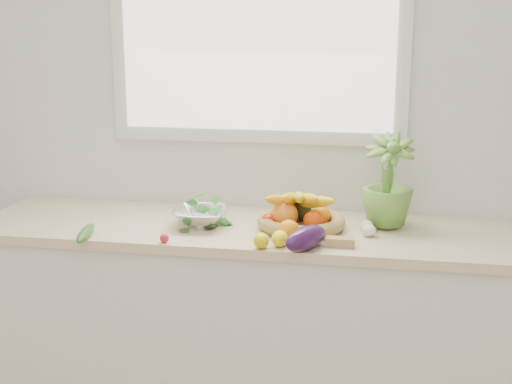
% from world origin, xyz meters
% --- Properties ---
extents(back_wall, '(4.50, 0.02, 2.70)m').
position_xyz_m(back_wall, '(0.00, 2.25, 1.35)').
color(back_wall, white).
rests_on(back_wall, ground).
extents(counter_cabinet, '(2.20, 0.58, 0.86)m').
position_xyz_m(counter_cabinet, '(0.00, 1.95, 0.43)').
color(counter_cabinet, silver).
rests_on(counter_cabinet, ground).
extents(countertop, '(2.24, 0.62, 0.04)m').
position_xyz_m(countertop, '(0.00, 1.95, 0.88)').
color(countertop, beige).
rests_on(countertop, counter_cabinet).
extents(window_frame, '(1.30, 0.03, 1.10)m').
position_xyz_m(window_frame, '(0.00, 2.23, 1.75)').
color(window_frame, white).
rests_on(window_frame, back_wall).
extents(window_pane, '(1.18, 0.01, 0.98)m').
position_xyz_m(window_pane, '(0.00, 2.21, 1.75)').
color(window_pane, white).
rests_on(window_pane, window_frame).
extents(orange_loose, '(0.11, 0.11, 0.08)m').
position_xyz_m(orange_loose, '(0.21, 1.78, 0.94)').
color(orange_loose, orange).
rests_on(orange_loose, countertop).
extents(lemon_a, '(0.06, 0.08, 0.06)m').
position_xyz_m(lemon_a, '(0.12, 1.67, 0.93)').
color(lemon_a, yellow).
rests_on(lemon_a, countertop).
extents(lemon_b, '(0.06, 0.08, 0.06)m').
position_xyz_m(lemon_b, '(0.18, 1.70, 0.93)').
color(lemon_b, yellow).
rests_on(lemon_b, countertop).
extents(lemon_c, '(0.09, 0.10, 0.06)m').
position_xyz_m(lemon_c, '(0.28, 1.70, 0.93)').
color(lemon_c, yellow).
rests_on(lemon_c, countertop).
extents(apple, '(0.08, 0.08, 0.07)m').
position_xyz_m(apple, '(0.11, 1.89, 0.94)').
color(apple, '#AC210D').
rests_on(apple, countertop).
extents(ginger, '(0.11, 0.05, 0.03)m').
position_xyz_m(ginger, '(0.41, 1.74, 0.92)').
color(ginger, tan).
rests_on(ginger, countertop).
extents(garlic_a, '(0.07, 0.07, 0.05)m').
position_xyz_m(garlic_a, '(0.51, 1.89, 0.92)').
color(garlic_a, silver).
rests_on(garlic_a, countertop).
extents(garlic_b, '(0.07, 0.07, 0.05)m').
position_xyz_m(garlic_b, '(0.50, 1.95, 0.92)').
color(garlic_b, beige).
rests_on(garlic_b, countertop).
extents(garlic_c, '(0.06, 0.06, 0.04)m').
position_xyz_m(garlic_c, '(0.32, 1.89, 0.92)').
color(garlic_c, beige).
rests_on(garlic_c, countertop).
extents(eggplant, '(0.19, 0.24, 0.09)m').
position_xyz_m(eggplant, '(0.28, 1.68, 0.95)').
color(eggplant, '#2F103D').
rests_on(eggplant, countertop).
extents(cucumber, '(0.08, 0.23, 0.04)m').
position_xyz_m(cucumber, '(-0.58, 1.67, 0.92)').
color(cucumber, '#1C5F1C').
rests_on(cucumber, countertop).
extents(radish, '(0.04, 0.04, 0.03)m').
position_xyz_m(radish, '(-0.26, 1.67, 0.92)').
color(radish, red).
rests_on(radish, countertop).
extents(potted_herb, '(0.23, 0.23, 0.37)m').
position_xyz_m(potted_herb, '(0.58, 2.03, 1.10)').
color(potted_herb, '#649C38').
rests_on(potted_herb, countertop).
extents(fruit_basket, '(0.41, 0.41, 0.19)m').
position_xyz_m(fruit_basket, '(0.23, 1.94, 0.95)').
color(fruit_basket, '#A66C4A').
rests_on(fruit_basket, countertop).
extents(colander_with_spinach, '(0.24, 0.24, 0.12)m').
position_xyz_m(colander_with_spinach, '(-0.18, 1.90, 0.96)').
color(colander_with_spinach, silver).
rests_on(colander_with_spinach, countertop).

